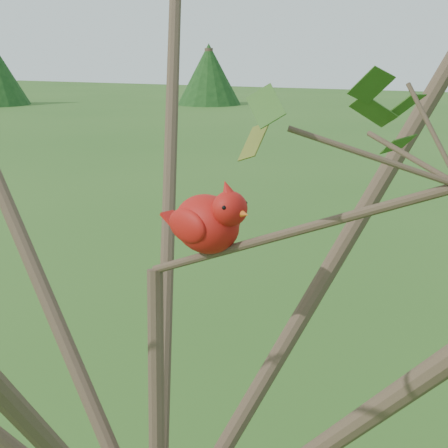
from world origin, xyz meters
name	(u,v)px	position (x,y,z in m)	size (l,w,h in m)	color
crabapple_tree	(149,208)	(0.03, -0.02, 2.12)	(2.35, 2.05, 2.95)	#3A2A1F
cardinal	(209,222)	(0.09, 0.09, 2.08)	(0.24, 0.15, 0.17)	#B3190F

